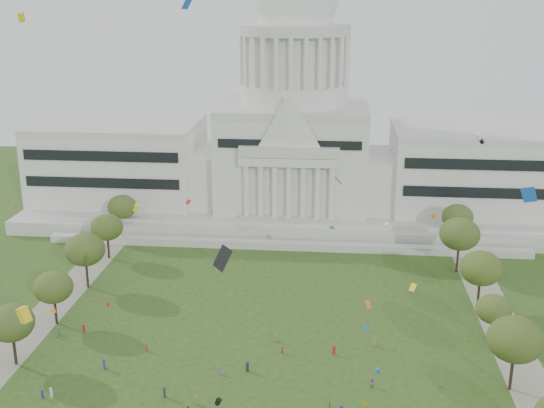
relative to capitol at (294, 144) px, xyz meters
name	(u,v)px	position (x,y,z in m)	size (l,w,h in m)	color
capitol	(294,144)	(0.00, 0.00, 0.00)	(160.00, 64.50, 91.30)	#BBB8AF
path_left	(31,331)	(-48.00, -83.59, -22.28)	(8.00, 160.00, 0.04)	gray
path_right	(515,354)	(48.00, -83.59, -22.28)	(8.00, 160.00, 0.04)	gray
row_tree_l_2	(11,323)	(-45.04, -96.29, -13.79)	(8.42, 8.42, 11.97)	black
row_tree_r_2	(515,340)	(44.17, -96.15, -12.64)	(9.55, 9.55, 13.58)	black
row_tree_l_3	(53,287)	(-44.09, -79.67, -14.09)	(8.12, 8.12, 11.55)	black
row_tree_r_3	(494,309)	(44.40, -79.10, -15.21)	(7.01, 7.01, 9.98)	black
row_tree_l_4	(85,250)	(-44.08, -61.17, -12.90)	(9.29, 9.29, 13.21)	black
row_tree_r_4	(481,268)	(44.76, -63.55, -13.01)	(9.19, 9.19, 13.06)	black
row_tree_l_5	(107,227)	(-45.22, -42.58, -13.88)	(8.33, 8.33, 11.85)	black
row_tree_r_5	(460,234)	(43.49, -43.40, -12.37)	(9.82, 9.82, 13.96)	black
row_tree_l_6	(122,207)	(-46.87, -24.45, -14.02)	(8.19, 8.19, 11.64)	black
row_tree_r_6	(458,217)	(45.96, -25.46, -13.79)	(8.42, 8.42, 11.97)	black
person_2	(373,383)	(20.44, -97.94, -21.36)	(0.91, 0.56, 1.88)	#994C8C
person_10	(330,406)	(13.13, -105.20, -21.63)	(0.78, 0.43, 1.34)	olive
distant_crowd	(178,381)	(-13.52, -100.53, -21.43)	(63.93, 36.48, 1.95)	#33723F
kite_swarm	(274,237)	(4.27, -109.92, 9.46)	(80.78, 101.15, 58.38)	black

